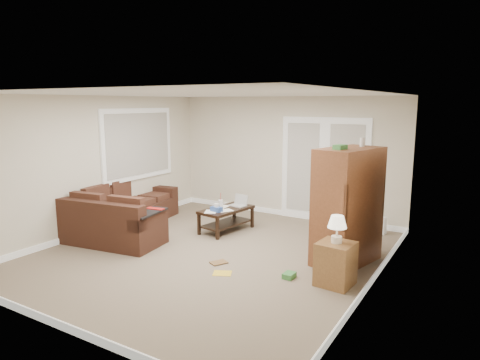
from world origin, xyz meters
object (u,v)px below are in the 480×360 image
Objects in this scene: side_cabinet at (336,260)px; tv_armoire at (348,206)px; coffee_table at (227,218)px; sectional_sofa at (124,216)px.

tv_armoire is at bearing 103.74° from side_cabinet.
side_cabinet is (0.13, -0.88, -0.54)m from tv_armoire.
coffee_table is 1.21× the size of side_cabinet.
tv_armoire is 1.98× the size of side_cabinet.
sectional_sofa is 4.08m from tv_armoire.
side_cabinet reaches higher than sectional_sofa.
tv_armoire is at bearing 0.71° from sectional_sofa.
coffee_table is 2.51m from tv_armoire.
coffee_table is at bearing -175.33° from tv_armoire.
sectional_sofa is 2.34× the size of coffee_table.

